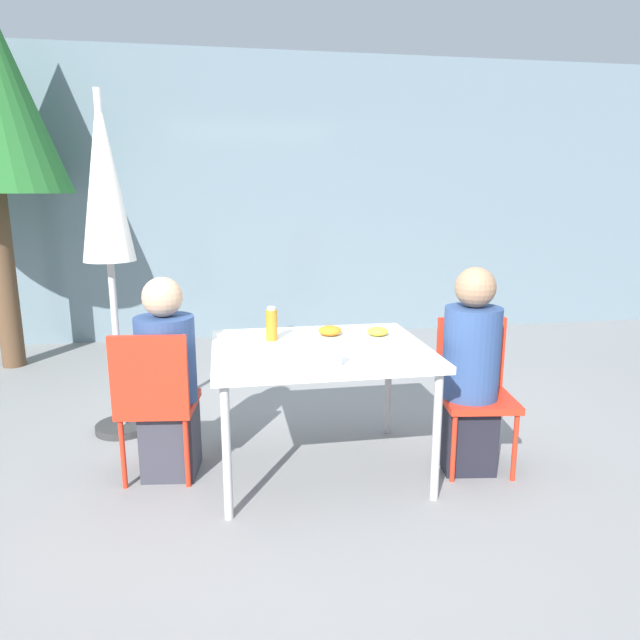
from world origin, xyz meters
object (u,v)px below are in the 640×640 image
object	(u,v)px
chair_left	(155,395)
bottle	(272,324)
drinking_cup	(335,357)
salad_bowl	(316,352)
person_left	(168,383)
person_right	(470,375)
chair_right	(474,381)
closed_umbrella	(105,196)

from	to	relation	value
chair_left	bottle	world-z (taller)	bottle
drinking_cup	salad_bowl	world-z (taller)	drinking_cup
person_left	person_right	bearing A→B (deg)	-0.41
salad_bowl	bottle	bearing A→B (deg)	116.55
person_right	chair_left	bearing A→B (deg)	3.06
chair_left	chair_right	bearing A→B (deg)	4.71
bottle	drinking_cup	size ratio (longest dim) A/B	2.00
chair_left	salad_bowl	distance (m)	0.91
person_left	closed_umbrella	bearing A→B (deg)	126.65
chair_left	chair_right	size ratio (longest dim) A/B	1.00
closed_umbrella	bottle	distance (m)	1.34
person_left	salad_bowl	distance (m)	0.87
person_right	closed_umbrella	bearing A→B (deg)	-15.29
person_left	drinking_cup	xyz separation A→B (m)	(0.85, -0.48, 0.25)
closed_umbrella	bottle	world-z (taller)	closed_umbrella
person_left	salad_bowl	xyz separation A→B (m)	(0.78, -0.31, 0.22)
bottle	closed_umbrella	bearing A→B (deg)	148.71
chair_left	person_right	bearing A→B (deg)	2.24
person_left	closed_umbrella	distance (m)	1.27
chair_right	drinking_cup	xyz separation A→B (m)	(-0.89, -0.33, 0.29)
closed_umbrella	chair_left	bearing A→B (deg)	-66.94
chair_left	bottle	distance (m)	0.75
drinking_cup	salad_bowl	size ratio (longest dim) A/B	0.66
salad_bowl	chair_left	bearing A→B (deg)	164.43
person_left	person_right	xyz separation A→B (m)	(1.68, -0.23, 0.03)
bottle	salad_bowl	distance (m)	0.43
person_left	bottle	xyz separation A→B (m)	(0.59, 0.08, 0.29)
bottle	chair_left	bearing A→B (deg)	-167.03
drinking_cup	salad_bowl	bearing A→B (deg)	110.71
bottle	salad_bowl	size ratio (longest dim) A/B	1.33
chair_left	closed_umbrella	size ratio (longest dim) A/B	0.39
person_left	closed_umbrella	size ratio (longest dim) A/B	0.52
drinking_cup	salad_bowl	distance (m)	0.19
person_left	drinking_cup	size ratio (longest dim) A/B	11.51
person_right	chair_right	bearing A→B (deg)	-121.86
chair_left	drinking_cup	world-z (taller)	chair_left
chair_left	closed_umbrella	world-z (taller)	closed_umbrella
person_right	drinking_cup	distance (m)	0.90
closed_umbrella	person_left	bearing A→B (deg)	-60.60
chair_right	drinking_cup	distance (m)	1.00
chair_left	chair_right	distance (m)	1.80
chair_left	salad_bowl	xyz separation A→B (m)	(0.84, -0.23, 0.26)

